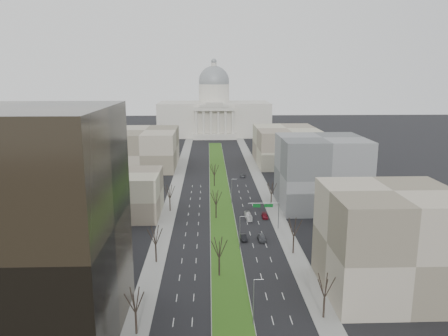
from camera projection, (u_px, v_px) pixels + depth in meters
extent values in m
plane|color=black|center=(219.00, 186.00, 177.32)|extent=(600.00, 600.00, 0.00)
cube|color=#999993|center=(219.00, 187.00, 176.32)|extent=(8.00, 222.00, 0.15)
cube|color=#245416|center=(219.00, 187.00, 176.30)|extent=(7.70, 221.70, 0.06)
cube|color=gray|center=(171.00, 205.00, 152.29)|extent=(5.00, 330.00, 0.15)
cube|color=gray|center=(271.00, 204.00, 153.51)|extent=(5.00, 330.00, 0.15)
cube|color=beige|center=(214.00, 119.00, 321.16)|extent=(80.00, 40.00, 24.00)
cube|color=beige|center=(215.00, 137.00, 300.85)|extent=(30.00, 6.00, 4.00)
cube|color=beige|center=(215.00, 109.00, 296.78)|extent=(28.00, 5.00, 2.50)
cube|color=beige|center=(214.00, 106.00, 296.35)|extent=(20.00, 5.00, 1.80)
cube|color=beige|center=(214.00, 104.00, 296.01)|extent=(12.00, 5.00, 1.60)
cylinder|color=beige|center=(214.00, 94.00, 317.30)|extent=(22.00, 22.00, 14.00)
sphere|color=gray|center=(214.00, 81.00, 315.37)|extent=(22.00, 22.00, 22.00)
cylinder|color=beige|center=(214.00, 66.00, 313.01)|extent=(4.00, 4.00, 4.00)
sphere|color=gray|center=(214.00, 61.00, 312.37)|extent=(4.00, 4.00, 4.00)
cylinder|color=beige|center=(196.00, 122.00, 298.27)|extent=(2.00, 2.00, 16.00)
cylinder|color=beige|center=(204.00, 122.00, 298.45)|extent=(2.00, 2.00, 16.00)
cylinder|color=beige|center=(211.00, 122.00, 298.62)|extent=(2.00, 2.00, 16.00)
cylinder|color=beige|center=(218.00, 122.00, 298.80)|extent=(2.00, 2.00, 16.00)
cylinder|color=beige|center=(225.00, 122.00, 298.97)|extent=(2.00, 2.00, 16.00)
cylinder|color=beige|center=(233.00, 122.00, 299.15)|extent=(2.00, 2.00, 16.00)
cube|color=black|center=(11.00, 229.00, 72.17)|extent=(34.00, 30.00, 40.00)
cube|color=gray|center=(120.00, 194.00, 140.50)|extent=(26.00, 22.00, 14.00)
cube|color=gray|center=(389.00, 242.00, 90.21)|extent=(26.00, 24.00, 22.00)
cube|color=slate|center=(321.00, 172.00, 148.60)|extent=(28.00, 26.00, 24.00)
cube|color=gray|center=(146.00, 148.00, 213.21)|extent=(30.00, 40.00, 18.00)
cube|color=gray|center=(286.00, 146.00, 220.53)|extent=(30.00, 40.00, 18.00)
cylinder|color=black|center=(136.00, 324.00, 76.72)|extent=(0.40, 0.40, 4.08)
cylinder|color=black|center=(156.00, 254.00, 105.97)|extent=(0.40, 0.40, 4.32)
cylinder|color=black|center=(170.00, 205.00, 145.03)|extent=(0.40, 0.40, 4.22)
cylinder|color=black|center=(324.00, 308.00, 81.82)|extent=(0.40, 0.40, 4.13)
cylinder|color=black|center=(293.00, 245.00, 111.07)|extent=(0.40, 0.40, 4.42)
cylinder|color=black|center=(271.00, 201.00, 150.15)|extent=(0.40, 0.40, 4.03)
cylinder|color=black|center=(219.00, 267.00, 98.70)|extent=(0.40, 0.40, 4.32)
cylinder|color=black|center=(216.00, 212.00, 137.74)|extent=(0.40, 0.40, 4.32)
cylinder|color=black|center=(214.00, 181.00, 176.78)|extent=(0.40, 0.40, 4.32)
cylinder|color=gray|center=(253.00, 303.00, 78.87)|extent=(0.20, 0.20, 9.00)
cylinder|color=gray|center=(259.00, 280.00, 77.91)|extent=(1.80, 0.12, 0.12)
cylinder|color=gray|center=(240.00, 233.00, 113.03)|extent=(0.20, 0.20, 9.00)
cylinder|color=gray|center=(243.00, 216.00, 112.08)|extent=(1.80, 0.12, 0.12)
cylinder|color=gray|center=(232.00, 192.00, 152.08)|extent=(0.20, 0.20, 9.00)
cylinder|color=gray|center=(234.00, 179.00, 151.12)|extent=(1.80, 0.12, 0.12)
cylinder|color=gray|center=(278.00, 216.00, 128.22)|extent=(0.24, 0.24, 8.00)
cylinder|color=gray|center=(264.00, 203.00, 127.20)|extent=(9.00, 0.18, 0.18)
cube|color=#0C591E|center=(269.00, 206.00, 127.51)|extent=(2.60, 0.08, 1.00)
cube|color=#0C591E|center=(257.00, 206.00, 127.38)|extent=(2.20, 0.08, 1.00)
imported|color=#45464C|center=(262.00, 238.00, 119.90)|extent=(2.07, 5.05, 1.72)
imported|color=black|center=(243.00, 237.00, 120.31)|extent=(1.96, 4.77, 1.54)
imported|color=maroon|center=(265.00, 216.00, 138.64)|extent=(1.96, 4.61, 1.32)
imported|color=#52545A|center=(243.00, 176.00, 192.63)|extent=(2.46, 4.59, 1.22)
imported|color=white|center=(248.00, 216.00, 137.46)|extent=(2.00, 6.91, 1.90)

